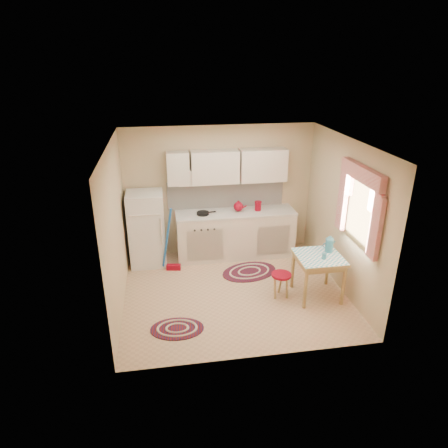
# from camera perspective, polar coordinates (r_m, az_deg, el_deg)

# --- Properties ---
(room_shell) EXTENTS (3.64, 3.60, 2.52)m
(room_shell) POSITION_cam_1_polar(r_m,az_deg,el_deg) (6.34, 2.55, 3.99)
(room_shell) COLOR tan
(room_shell) RESTS_ON ground
(fridge) EXTENTS (0.65, 0.60, 1.40)m
(fridge) POSITION_cam_1_polar(r_m,az_deg,el_deg) (7.49, -10.96, -0.70)
(fridge) COLOR silver
(fridge) RESTS_ON ground
(broom) EXTENTS (0.30, 0.16, 1.20)m
(broom) POSITION_cam_1_polar(r_m,az_deg,el_deg) (7.21, -7.42, -2.31)
(broom) COLOR blue
(broom) RESTS_ON ground
(base_cabinets) EXTENTS (2.25, 0.60, 0.88)m
(base_cabinets) POSITION_cam_1_polar(r_m,az_deg,el_deg) (7.75, 1.62, -1.54)
(base_cabinets) COLOR beige
(base_cabinets) RESTS_ON ground
(countertop) EXTENTS (2.27, 0.62, 0.04)m
(countertop) POSITION_cam_1_polar(r_m,az_deg,el_deg) (7.57, 1.66, 1.63)
(countertop) COLOR beige
(countertop) RESTS_ON base_cabinets
(frying_pan) EXTENTS (0.27, 0.27, 0.05)m
(frying_pan) POSITION_cam_1_polar(r_m,az_deg,el_deg) (7.42, -3.04, 1.53)
(frying_pan) COLOR black
(frying_pan) RESTS_ON countertop
(red_kettle) EXTENTS (0.26, 0.24, 0.20)m
(red_kettle) POSITION_cam_1_polar(r_m,az_deg,el_deg) (7.54, 2.07, 2.52)
(red_kettle) COLOR maroon
(red_kettle) RESTS_ON countertop
(red_canister) EXTENTS (0.14, 0.14, 0.16)m
(red_canister) POSITION_cam_1_polar(r_m,az_deg,el_deg) (7.63, 4.88, 2.51)
(red_canister) COLOR maroon
(red_canister) RESTS_ON countertop
(table) EXTENTS (0.72, 0.72, 0.72)m
(table) POSITION_cam_1_polar(r_m,az_deg,el_deg) (6.68, 13.17, -7.26)
(table) COLOR tan
(table) RESTS_ON ground
(stool) EXTENTS (0.40, 0.40, 0.42)m
(stool) POSITION_cam_1_polar(r_m,az_deg,el_deg) (6.61, 8.12, -8.67)
(stool) COLOR maroon
(stool) RESTS_ON ground
(coffee_pot) EXTENTS (0.16, 0.13, 0.31)m
(coffee_pot) POSITION_cam_1_polar(r_m,az_deg,el_deg) (6.61, 14.83, -2.69)
(coffee_pot) COLOR teal
(coffee_pot) RESTS_ON table
(mug) EXTENTS (0.09, 0.09, 0.10)m
(mug) POSITION_cam_1_polar(r_m,az_deg,el_deg) (6.42, 14.12, -4.50)
(mug) COLOR teal
(mug) RESTS_ON table
(rug_center) EXTENTS (1.16, 0.92, 0.02)m
(rug_center) POSITION_cam_1_polar(r_m,az_deg,el_deg) (7.35, 3.64, -6.81)
(rug_center) COLOR maroon
(rug_center) RESTS_ON ground
(rug_left) EXTENTS (0.82, 0.58, 0.02)m
(rug_left) POSITION_cam_1_polar(r_m,az_deg,el_deg) (6.00, -6.71, -14.63)
(rug_left) COLOR maroon
(rug_left) RESTS_ON ground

